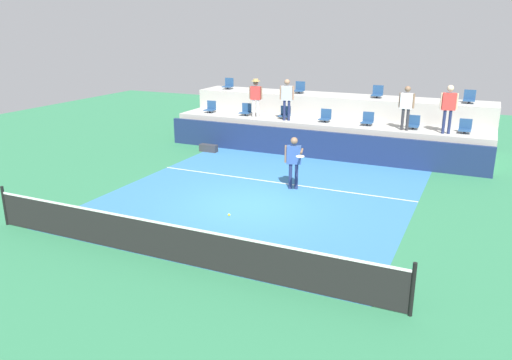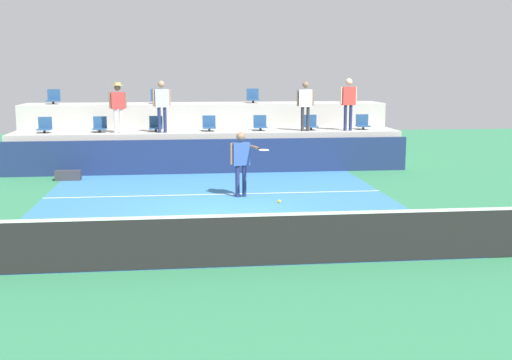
{
  "view_description": "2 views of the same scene",
  "coord_description": "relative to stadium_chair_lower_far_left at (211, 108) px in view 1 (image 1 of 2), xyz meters",
  "views": [
    {
      "loc": [
        6.0,
        -12.48,
        5.12
      ],
      "look_at": [
        0.47,
        -0.49,
        0.99
      ],
      "focal_mm": 35.22,
      "sensor_mm": 36.0,
      "label": 1
    },
    {
      "loc": [
        -0.84,
        -14.25,
        3.27
      ],
      "look_at": [
        0.7,
        -0.86,
        0.94
      ],
      "focal_mm": 44.51,
      "sensor_mm": 36.0,
      "label": 2
    }
  ],
  "objects": [
    {
      "name": "seating_tier_lower",
      "position": [
        5.36,
        0.07,
        -0.84
      ],
      "size": [
        13.0,
        1.8,
        1.25
      ],
      "primitive_type": "cube",
      "color": "#ADAAA3",
      "rests_on": "ground_plane"
    },
    {
      "name": "seating_tier_upper",
      "position": [
        5.36,
        1.87,
        -0.41
      ],
      "size": [
        13.0,
        1.8,
        2.1
      ],
      "primitive_type": "cube",
      "color": "#ADAAA3",
      "rests_on": "ground_plane"
    },
    {
      "name": "stadium_chair_lower_left",
      "position": [
        1.77,
        0.0,
        0.0
      ],
      "size": [
        0.44,
        0.4,
        0.52
      ],
      "color": "#2D2D33",
      "rests_on": "seating_tier_lower"
    },
    {
      "name": "tennis_net",
      "position": [
        5.36,
        -11.23,
        -0.97
      ],
      "size": [
        10.48,
        0.08,
        1.07
      ],
      "color": "black",
      "rests_on": "ground_plane"
    },
    {
      "name": "spectator_in_grey",
      "position": [
        10.11,
        -0.38,
        0.86
      ],
      "size": [
        0.61,
        0.28,
        1.77
      ],
      "color": "navy",
      "rests_on": "seating_tier_lower"
    },
    {
      "name": "spectator_with_hat",
      "position": [
        2.43,
        -0.38,
        0.78
      ],
      "size": [
        0.57,
        0.44,
        1.64
      ],
      "color": "white",
      "rests_on": "seating_tier_lower"
    },
    {
      "name": "stadium_chair_lower_right",
      "position": [
        8.89,
        0.0,
        0.0
      ],
      "size": [
        0.44,
        0.4,
        0.52
      ],
      "color": "#2D2D33",
      "rests_on": "seating_tier_lower"
    },
    {
      "name": "sponsor_backboard",
      "position": [
        5.36,
        -1.23,
        -0.91
      ],
      "size": [
        13.0,
        0.16,
        1.1
      ],
      "primitive_type": "cube",
      "color": "navy",
      "rests_on": "ground_plane"
    },
    {
      "name": "stadium_chair_lower_center",
      "position": [
        5.4,
        0.0,
        0.0
      ],
      "size": [
        0.44,
        0.4,
        0.52
      ],
      "color": "#2D2D33",
      "rests_on": "seating_tier_lower"
    },
    {
      "name": "stadium_chair_upper_far_right",
      "position": [
        10.7,
        1.8,
        0.85
      ],
      "size": [
        0.44,
        0.4,
        0.52
      ],
      "color": "#2D2D33",
      "rests_on": "seating_tier_upper"
    },
    {
      "name": "spectator_leaning_on_rail",
      "position": [
        3.84,
        -0.38,
        0.81
      ],
      "size": [
        0.59,
        0.28,
        1.7
      ],
      "color": "navy",
      "rests_on": "seating_tier_lower"
    },
    {
      "name": "court_inner_paint",
      "position": [
        5.36,
        -6.23,
        -1.46
      ],
      "size": [
        9.0,
        10.0,
        0.01
      ],
      "primitive_type": "cube",
      "color": "teal",
      "rests_on": "ground_plane"
    },
    {
      "name": "stadium_chair_upper_left",
      "position": [
        3.6,
        1.8,
        0.85
      ],
      "size": [
        0.44,
        0.4,
        0.52
      ],
      "color": "#2D2D33",
      "rests_on": "seating_tier_upper"
    },
    {
      "name": "court_service_line",
      "position": [
        5.36,
        -4.83,
        -1.46
      ],
      "size": [
        9.0,
        0.06,
        0.0
      ],
      "primitive_type": "cube",
      "color": "white",
      "rests_on": "ground_plane"
    },
    {
      "name": "tennis_ball",
      "position": [
        6.25,
        -10.14,
        -0.58
      ],
      "size": [
        0.07,
        0.07,
        0.07
      ],
      "color": "#CCE033"
    },
    {
      "name": "stadium_chair_lower_mid_left",
      "position": [
        3.62,
        0.0,
        0.0
      ],
      "size": [
        0.44,
        0.4,
        0.52
      ],
      "color": "#2D2D33",
      "rests_on": "seating_tier_lower"
    },
    {
      "name": "stadium_chair_upper_right",
      "position": [
        7.09,
        1.8,
        0.85
      ],
      "size": [
        0.44,
        0.4,
        0.52
      ],
      "color": "#2D2D33",
      "rests_on": "seating_tier_upper"
    },
    {
      "name": "tennis_player",
      "position": [
        6.01,
        -5.25,
        -0.42
      ],
      "size": [
        0.96,
        1.14,
        1.71
      ],
      "color": "navy",
      "rests_on": "ground_plane"
    },
    {
      "name": "ground_plane",
      "position": [
        5.36,
        -7.23,
        -1.46
      ],
      "size": [
        40.0,
        40.0,
        0.0
      ],
      "primitive_type": "plane",
      "color": "#2D754C"
    },
    {
      "name": "stadium_chair_lower_far_left",
      "position": [
        0.0,
        0.0,
        0.0
      ],
      "size": [
        0.44,
        0.4,
        0.52
      ],
      "color": "#2D2D33",
      "rests_on": "seating_tier_lower"
    },
    {
      "name": "spectator_in_white",
      "position": [
        8.63,
        -0.38,
        0.78
      ],
      "size": [
        0.59,
        0.24,
        1.66
      ],
      "color": "#2D2D33",
      "rests_on": "seating_tier_lower"
    },
    {
      "name": "stadium_chair_upper_far_left",
      "position": [
        -0.02,
        1.8,
        0.85
      ],
      "size": [
        0.44,
        0.4,
        0.52
      ],
      "color": "#2D2D33",
      "rests_on": "seating_tier_upper"
    },
    {
      "name": "stadium_chair_lower_mid_right",
      "position": [
        7.14,
        0.0,
        0.0
      ],
      "size": [
        0.44,
        0.4,
        0.52
      ],
      "color": "#2D2D33",
      "rests_on": "seating_tier_lower"
    },
    {
      "name": "stadium_chair_lower_far_right",
      "position": [
        10.74,
        0.0,
        0.0
      ],
      "size": [
        0.44,
        0.4,
        0.52
      ],
      "color": "#2D2D33",
      "rests_on": "seating_tier_lower"
    },
    {
      "name": "equipment_bag",
      "position": [
        1.04,
        -2.08,
        -1.31
      ],
      "size": [
        0.76,
        0.28,
        0.3
      ],
      "primitive_type": "cube",
      "color": "#333338",
      "rests_on": "ground_plane"
    }
  ]
}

